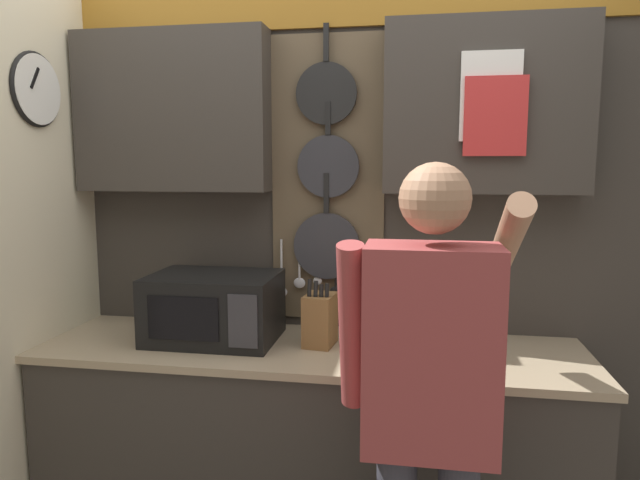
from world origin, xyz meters
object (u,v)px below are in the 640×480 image
object	(u,v)px
microwave	(214,307)
utensil_crock	(419,329)
knife_block	(320,319)
person	(430,392)

from	to	relation	value
microwave	utensil_crock	distance (m)	0.83
microwave	utensil_crock	xyz separation A→B (m)	(0.83, 0.00, -0.05)
knife_block	utensil_crock	size ratio (longest dim) A/B	0.80
knife_block	microwave	bearing A→B (deg)	-179.88
knife_block	utensil_crock	xyz separation A→B (m)	(0.39, 0.00, -0.02)
microwave	person	xyz separation A→B (m)	(0.86, -0.55, -0.08)
microwave	knife_block	world-z (taller)	knife_block
utensil_crock	knife_block	bearing A→B (deg)	-179.77
microwave	person	distance (m)	1.02
microwave	knife_block	xyz separation A→B (m)	(0.44, 0.00, -0.03)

